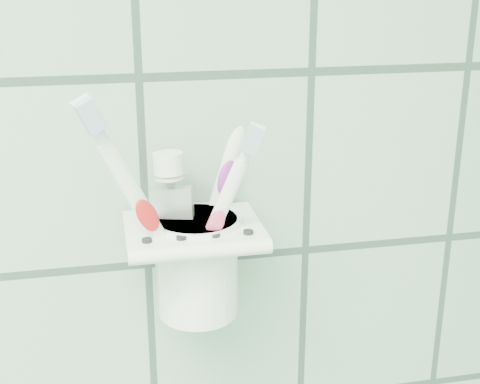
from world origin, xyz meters
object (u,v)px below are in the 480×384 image
object	(u,v)px
toothbrush_pink	(197,193)
toothpaste_tube	(177,219)
holder_bracket	(193,232)
cup	(197,262)
toothbrush_orange	(175,208)
toothbrush_blue	(185,180)

from	to	relation	value
toothbrush_pink	toothpaste_tube	world-z (taller)	toothbrush_pink
holder_bracket	toothbrush_pink	world-z (taller)	toothbrush_pink
holder_bracket	cup	size ratio (longest dim) A/B	1.27
toothbrush_orange	toothbrush_pink	bearing A→B (deg)	-16.34
holder_bracket	toothpaste_tube	distance (m)	0.02
toothbrush_pink	toothbrush_blue	distance (m)	0.03
cup	toothpaste_tube	distance (m)	0.04
toothpaste_tube	toothbrush_pink	bearing A→B (deg)	-38.19
cup	toothbrush_pink	distance (m)	0.07
holder_bracket	toothpaste_tube	xyz separation A→B (m)	(-0.01, 0.01, 0.01)
toothbrush_orange	toothpaste_tube	world-z (taller)	toothbrush_orange
toothbrush_blue	toothpaste_tube	world-z (taller)	toothbrush_blue
holder_bracket	toothbrush_orange	xyz separation A→B (m)	(-0.01, -0.00, 0.02)
cup	holder_bracket	bearing A→B (deg)	-136.16
toothbrush_pink	toothbrush_blue	size ratio (longest dim) A/B	0.96
cup	toothbrush_orange	distance (m)	0.06
cup	toothpaste_tube	world-z (taller)	toothpaste_tube
toothbrush_pink	holder_bracket	bearing A→B (deg)	88.78
toothbrush_pink	toothbrush_orange	size ratio (longest dim) A/B	1.16
toothbrush_blue	toothbrush_orange	distance (m)	0.03
holder_bracket	cup	world-z (taller)	same
cup	toothbrush_pink	xyz separation A→B (m)	(-0.00, -0.01, 0.07)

